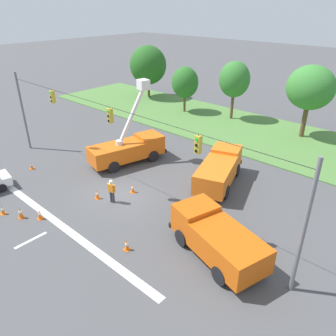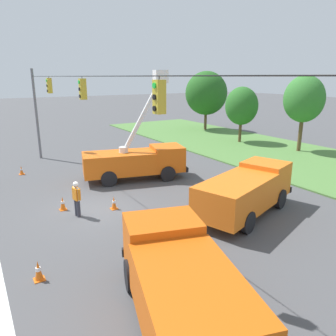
{
  "view_description": "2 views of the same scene",
  "coord_description": "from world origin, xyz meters",
  "px_view_note": "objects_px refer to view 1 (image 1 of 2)",
  "views": [
    {
      "loc": [
        16.31,
        -12.69,
        12.65
      ],
      "look_at": [
        2.49,
        2.66,
        2.1
      ],
      "focal_mm": 35.0,
      "sensor_mm": 36.0,
      "label": 1
    },
    {
      "loc": [
        15.29,
        -4.76,
        6.58
      ],
      "look_at": [
        0.76,
        4.09,
        1.82
      ],
      "focal_mm": 35.0,
      "sensor_mm": 36.0,
      "label": 2
    }
  ],
  "objects_px": {
    "tree_centre": "(234,80)",
    "road_worker": "(112,190)",
    "tree_far_west": "(148,65)",
    "traffic_cone_foreground_right": "(97,194)",
    "utility_truck_support_near": "(219,169)",
    "utility_truck_support_far": "(216,237)",
    "traffic_cone_near_bucket": "(133,188)",
    "tree_west": "(185,83)",
    "traffic_cone_foreground_left": "(2,210)",
    "traffic_cone_far_left": "(40,214)",
    "tree_east": "(311,88)",
    "utility_truck_bucket_lift": "(129,148)",
    "traffic_cone_mid_left": "(127,245)",
    "traffic_cone_centre_line": "(20,213)",
    "traffic_cone_mid_right": "(31,166)",
    "traffic_cone_lane_edge_a": "(192,208)"
  },
  "relations": [
    {
      "from": "road_worker",
      "to": "traffic_cone_foreground_left",
      "type": "relative_size",
      "value": 2.76
    },
    {
      "from": "road_worker",
      "to": "traffic_cone_centre_line",
      "type": "bearing_deg",
      "value": -119.68
    },
    {
      "from": "traffic_cone_far_left",
      "to": "tree_east",
      "type": "bearing_deg",
      "value": 75.0
    },
    {
      "from": "tree_centre",
      "to": "road_worker",
      "type": "bearing_deg",
      "value": -80.18
    },
    {
      "from": "traffic_cone_near_bucket",
      "to": "traffic_cone_centre_line",
      "type": "xyz_separation_m",
      "value": [
        -3.05,
        -7.06,
        0.07
      ]
    },
    {
      "from": "tree_far_west",
      "to": "utility_truck_bucket_lift",
      "type": "distance_m",
      "value": 21.99
    },
    {
      "from": "tree_centre",
      "to": "traffic_cone_mid_right",
      "type": "xyz_separation_m",
      "value": [
        -5.39,
        -22.52,
        -4.39
      ]
    },
    {
      "from": "tree_west",
      "to": "road_worker",
      "type": "relative_size",
      "value": 3.19
    },
    {
      "from": "tree_east",
      "to": "traffic_cone_far_left",
      "type": "distance_m",
      "value": 26.9
    },
    {
      "from": "traffic_cone_foreground_left",
      "to": "traffic_cone_mid_right",
      "type": "relative_size",
      "value": 1.02
    },
    {
      "from": "traffic_cone_mid_left",
      "to": "traffic_cone_centre_line",
      "type": "height_order",
      "value": "traffic_cone_centre_line"
    },
    {
      "from": "tree_centre",
      "to": "traffic_cone_mid_right",
      "type": "height_order",
      "value": "tree_centre"
    },
    {
      "from": "traffic_cone_foreground_right",
      "to": "traffic_cone_lane_edge_a",
      "type": "xyz_separation_m",
      "value": [
        6.08,
        3.2,
        -0.06
      ]
    },
    {
      "from": "tree_east",
      "to": "utility_truck_bucket_lift",
      "type": "distance_m",
      "value": 18.68
    },
    {
      "from": "road_worker",
      "to": "tree_west",
      "type": "bearing_deg",
      "value": 116.09
    },
    {
      "from": "traffic_cone_lane_edge_a",
      "to": "traffic_cone_far_left",
      "type": "relative_size",
      "value": 0.85
    },
    {
      "from": "utility_truck_bucket_lift",
      "to": "utility_truck_support_far",
      "type": "bearing_deg",
      "value": -20.97
    },
    {
      "from": "traffic_cone_mid_right",
      "to": "traffic_cone_near_bucket",
      "type": "relative_size",
      "value": 0.92
    },
    {
      "from": "utility_truck_support_near",
      "to": "traffic_cone_lane_edge_a",
      "type": "relative_size",
      "value": 11.02
    },
    {
      "from": "traffic_cone_foreground_left",
      "to": "traffic_cone_foreground_right",
      "type": "distance_m",
      "value": 6.22
    },
    {
      "from": "tree_far_west",
      "to": "utility_truck_support_far",
      "type": "xyz_separation_m",
      "value": [
        26.51,
        -21.32,
        -3.37
      ]
    },
    {
      "from": "tree_far_west",
      "to": "traffic_cone_mid_left",
      "type": "xyz_separation_m",
      "value": [
        22.54,
        -24.35,
        -4.24
      ]
    },
    {
      "from": "utility_truck_support_far",
      "to": "road_worker",
      "type": "bearing_deg",
      "value": -177.44
    },
    {
      "from": "utility_truck_support_near",
      "to": "traffic_cone_foreground_left",
      "type": "xyz_separation_m",
      "value": [
        -8.32,
        -13.0,
        -0.94
      ]
    },
    {
      "from": "utility_truck_support_far",
      "to": "traffic_cone_mid_left",
      "type": "relative_size",
      "value": 9.03
    },
    {
      "from": "tree_far_west",
      "to": "utility_truck_bucket_lift",
      "type": "height_order",
      "value": "tree_far_west"
    },
    {
      "from": "traffic_cone_centre_line",
      "to": "tree_far_west",
      "type": "bearing_deg",
      "value": 119.27
    },
    {
      "from": "utility_truck_bucket_lift",
      "to": "traffic_cone_lane_edge_a",
      "type": "height_order",
      "value": "utility_truck_bucket_lift"
    },
    {
      "from": "tree_centre",
      "to": "traffic_cone_foreground_right",
      "type": "xyz_separation_m",
      "value": [
        2.51,
        -21.67,
        -4.33
      ]
    },
    {
      "from": "tree_far_west",
      "to": "traffic_cone_mid_left",
      "type": "distance_m",
      "value": 33.45
    },
    {
      "from": "road_worker",
      "to": "traffic_cone_lane_edge_a",
      "type": "bearing_deg",
      "value": 29.45
    },
    {
      "from": "road_worker",
      "to": "traffic_cone_mid_right",
      "type": "relative_size",
      "value": 2.82
    },
    {
      "from": "tree_far_west",
      "to": "traffic_cone_foreground_right",
      "type": "distance_m",
      "value": 28.15
    },
    {
      "from": "tree_far_west",
      "to": "traffic_cone_mid_right",
      "type": "distance_m",
      "value": 25.04
    },
    {
      "from": "utility_truck_bucket_lift",
      "to": "tree_west",
      "type": "bearing_deg",
      "value": 111.36
    },
    {
      "from": "utility_truck_support_near",
      "to": "traffic_cone_foreground_left",
      "type": "relative_size",
      "value": 10.65
    },
    {
      "from": "tree_centre",
      "to": "traffic_cone_mid_left",
      "type": "xyz_separation_m",
      "value": [
        8.17,
        -23.89,
        -4.34
      ]
    },
    {
      "from": "tree_west",
      "to": "traffic_cone_near_bucket",
      "type": "distance_m",
      "value": 20.57
    },
    {
      "from": "tree_east",
      "to": "traffic_cone_far_left",
      "type": "height_order",
      "value": "tree_east"
    },
    {
      "from": "tree_west",
      "to": "traffic_cone_near_bucket",
      "type": "height_order",
      "value": "tree_west"
    },
    {
      "from": "tree_centre",
      "to": "traffic_cone_near_bucket",
      "type": "bearing_deg",
      "value": -79.03
    },
    {
      "from": "traffic_cone_foreground_right",
      "to": "traffic_cone_mid_right",
      "type": "distance_m",
      "value": 7.95
    },
    {
      "from": "tree_far_west",
      "to": "traffic_cone_centre_line",
      "type": "distance_m",
      "value": 31.13
    },
    {
      "from": "tree_far_west",
      "to": "traffic_cone_lane_edge_a",
      "type": "relative_size",
      "value": 11.71
    },
    {
      "from": "traffic_cone_foreground_right",
      "to": "traffic_cone_near_bucket",
      "type": "xyz_separation_m",
      "value": [
        1.25,
        2.28,
        -0.02
      ]
    },
    {
      "from": "utility_truck_support_far",
      "to": "traffic_cone_mid_right",
      "type": "distance_m",
      "value": 17.63
    },
    {
      "from": "traffic_cone_near_bucket",
      "to": "tree_west",
      "type": "bearing_deg",
      "value": 118.61
    },
    {
      "from": "tree_east",
      "to": "road_worker",
      "type": "relative_size",
      "value": 4.13
    },
    {
      "from": "tree_east",
      "to": "road_worker",
      "type": "height_order",
      "value": "tree_east"
    },
    {
      "from": "utility_truck_support_near",
      "to": "utility_truck_support_far",
      "type": "xyz_separation_m",
      "value": [
        4.42,
        -6.82,
        -0.02
      ]
    }
  ]
}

